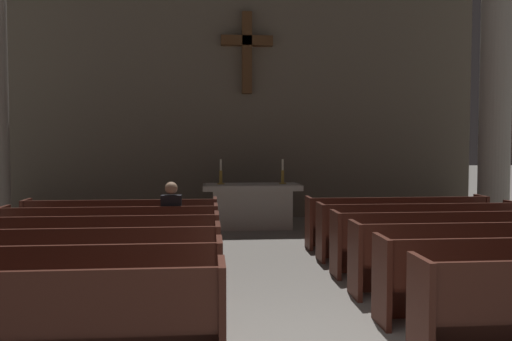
% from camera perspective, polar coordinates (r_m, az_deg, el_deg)
% --- Properties ---
extents(pew_left_row_1, '(3.35, 0.50, 0.95)m').
position_cam_1_polar(pew_left_row_1, '(4.79, -24.54, -14.90)').
color(pew_left_row_1, '#4C2319').
rests_on(pew_left_row_1, ground).
extents(pew_left_row_2, '(3.35, 0.50, 0.95)m').
position_cam_1_polar(pew_left_row_2, '(5.72, -21.06, -11.90)').
color(pew_left_row_2, '#4C2319').
rests_on(pew_left_row_2, ground).
extents(pew_left_row_3, '(3.35, 0.50, 0.95)m').
position_cam_1_polar(pew_left_row_3, '(6.68, -18.62, -9.71)').
color(pew_left_row_3, '#4C2319').
rests_on(pew_left_row_3, ground).
extents(pew_left_row_4, '(3.35, 0.50, 0.95)m').
position_cam_1_polar(pew_left_row_4, '(7.65, -16.81, -8.07)').
color(pew_left_row_4, '#4C2319').
rests_on(pew_left_row_4, ground).
extents(pew_left_row_5, '(3.35, 0.50, 0.95)m').
position_cam_1_polar(pew_left_row_5, '(8.64, -15.43, -6.80)').
color(pew_left_row_5, '#4C2319').
rests_on(pew_left_row_5, ground).
extents(pew_left_row_6, '(3.35, 0.50, 0.95)m').
position_cam_1_polar(pew_left_row_6, '(9.63, -14.33, -5.78)').
color(pew_left_row_6, '#4C2319').
rests_on(pew_left_row_6, ground).
extents(pew_right_row_3, '(3.35, 0.50, 0.95)m').
position_cam_1_polar(pew_right_row_3, '(7.35, 23.30, -8.63)').
color(pew_right_row_3, '#4C2319').
rests_on(pew_right_row_3, ground).
extents(pew_right_row_4, '(3.35, 0.50, 0.95)m').
position_cam_1_polar(pew_right_row_4, '(8.25, 19.91, -7.32)').
color(pew_right_row_4, '#4C2319').
rests_on(pew_right_row_4, ground).
extents(pew_right_row_5, '(3.35, 0.50, 0.95)m').
position_cam_1_polar(pew_right_row_5, '(9.17, 17.20, -6.26)').
color(pew_right_row_5, '#4C2319').
rests_on(pew_right_row_5, ground).
extents(pew_right_row_6, '(3.35, 0.50, 0.95)m').
position_cam_1_polar(pew_right_row_6, '(10.11, 15.01, -5.38)').
color(pew_right_row_6, '#4C2319').
rests_on(pew_right_row_6, ground).
extents(column_right_second, '(1.02, 1.02, 6.70)m').
position_cam_1_polar(column_right_second, '(13.03, 24.58, 8.58)').
color(column_right_second, '#ADA89E').
rests_on(column_right_second, ground).
extents(altar, '(2.20, 0.90, 1.01)m').
position_cam_1_polar(altar, '(11.90, -0.45, -3.76)').
color(altar, '#BCB7AD').
rests_on(altar, ground).
extents(candlestick_left, '(0.16, 0.16, 0.56)m').
position_cam_1_polar(candlestick_left, '(11.81, -3.84, -0.66)').
color(candlestick_left, '#B79338').
rests_on(candlestick_left, altar).
extents(candlestick_right, '(0.16, 0.16, 0.56)m').
position_cam_1_polar(candlestick_right, '(11.92, 2.91, -0.62)').
color(candlestick_right, '#B79338').
rests_on(candlestick_right, altar).
extents(apse_with_cross, '(11.95, 0.49, 7.65)m').
position_cam_1_polar(apse_with_cross, '(13.77, -1.08, 10.90)').
color(apse_with_cross, '#706656').
rests_on(apse_with_cross, ground).
extents(lone_worshipper, '(0.32, 0.43, 1.32)m').
position_cam_1_polar(lone_worshipper, '(8.52, -9.12, -5.39)').
color(lone_worshipper, '#26262B').
rests_on(lone_worshipper, ground).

